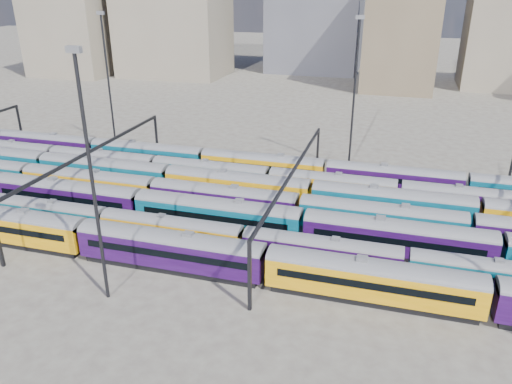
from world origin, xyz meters
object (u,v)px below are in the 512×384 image
(rake_0, at_px, (170,246))
(rake_1, at_px, (243,238))
(mast_2, at_px, (91,173))
(rake_2, at_px, (139,202))

(rake_0, xyz_separation_m, rake_1, (7.11, 5.00, -0.50))
(mast_2, bearing_deg, rake_2, 107.15)
(rake_0, distance_m, rake_2, 13.68)
(rake_0, distance_m, mast_2, 13.71)
(rake_1, xyz_separation_m, mast_2, (-11.19, -12.00, 11.56))
(rake_2, bearing_deg, rake_1, -16.92)
(rake_1, bearing_deg, rake_0, -144.89)
(rake_1, height_order, rake_2, rake_2)
(rake_0, bearing_deg, rake_1, 35.11)
(rake_2, distance_m, mast_2, 20.94)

